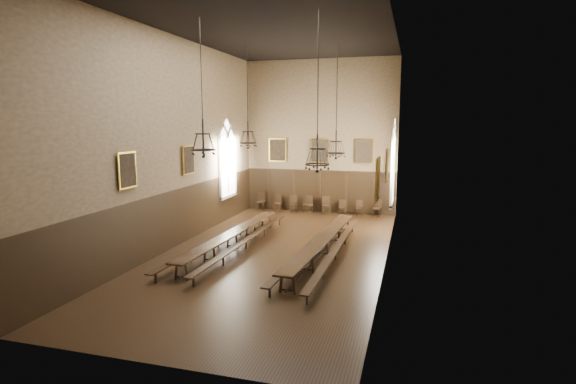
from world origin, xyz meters
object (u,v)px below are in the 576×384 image
at_px(bench_right_inner, 310,248).
at_px(chandelier_back_left, 248,136).
at_px(table_left, 232,240).
at_px(chandelier_front_left, 203,141).
at_px(table_right, 322,247).
at_px(bench_right_outer, 335,253).
at_px(chair_2, 294,207).
at_px(chair_4, 327,209).
at_px(chair_6, 360,211).
at_px(bench_left_inner, 246,242).
at_px(bench_left_outer, 218,241).
at_px(chair_7, 377,211).
at_px(chandelier_front_right, 317,154).
at_px(chair_0, 261,205).
at_px(chair_5, 342,210).
at_px(chandelier_back_right, 336,145).
at_px(chair_3, 308,208).
at_px(chair_1, 278,206).

relative_size(bench_right_inner, chandelier_back_left, 2.16).
height_order(table_left, chandelier_front_left, chandelier_front_left).
bearing_deg(table_right, chandelier_front_left, -147.13).
bearing_deg(bench_right_outer, chair_2, 114.88).
distance_m(chair_4, chair_6, 1.96).
height_order(bench_left_inner, chair_2, chair_2).
bearing_deg(table_left, bench_left_outer, -172.87).
relative_size(bench_left_inner, bench_right_outer, 1.01).
distance_m(table_left, bench_right_inner, 3.44).
distance_m(table_right, bench_right_inner, 0.50).
distance_m(bench_right_inner, chair_7, 8.66).
xyz_separation_m(bench_right_outer, chandelier_front_right, (-0.33, -2.08, 4.03)).
distance_m(table_right, chair_2, 9.04).
bearing_deg(chair_0, chandelier_back_left, -77.19).
distance_m(bench_right_outer, chair_0, 10.75).
xyz_separation_m(bench_right_outer, chair_7, (0.90, 8.72, 0.01)).
bearing_deg(bench_left_outer, chair_5, 64.17).
xyz_separation_m(table_left, chair_6, (4.47, 8.30, -0.09)).
bearing_deg(bench_right_outer, bench_left_outer, 176.77).
distance_m(table_right, chandelier_back_right, 4.52).
bearing_deg(chair_3, chandelier_front_right, -56.80).
height_order(table_right, chandelier_front_right, chandelier_front_right).
bearing_deg(chair_3, chair_1, -163.29).
relative_size(chandelier_back_right, chandelier_front_right, 0.98).
relative_size(bench_left_outer, chandelier_front_right, 1.91).
relative_size(bench_left_inner, chair_2, 9.98).
bearing_deg(bench_left_outer, chair_2, 82.44).
xyz_separation_m(table_right, chandelier_front_left, (-3.91, -2.53, 4.32)).
bearing_deg(chair_3, chair_7, 18.56).
height_order(chair_7, chandelier_front_right, chandelier_front_right).
bearing_deg(chair_4, table_right, -98.72).
height_order(bench_left_outer, chair_3, chair_3).
height_order(chair_5, chandelier_back_right, chandelier_back_right).
height_order(chandelier_back_left, chandelier_back_right, same).
bearing_deg(chair_3, table_left, -80.86).
distance_m(bench_right_inner, chair_3, 8.67).
bearing_deg(bench_right_outer, chair_5, 97.12).
xyz_separation_m(bench_right_outer, chair_2, (-4.04, 8.72, 0.02)).
height_order(bench_right_outer, chandelier_front_left, chandelier_front_left).
relative_size(table_left, chandelier_front_left, 1.92).
relative_size(table_left, bench_left_outer, 0.92).
distance_m(chair_4, chair_5, 0.94).
height_order(chair_0, chandelier_front_left, chandelier_front_left).
bearing_deg(chair_6, chandelier_back_left, -141.44).
relative_size(chair_3, chair_7, 1.03).
bearing_deg(bench_left_inner, chair_3, 84.76).
xyz_separation_m(table_left, chandelier_front_right, (4.21, -2.45, 3.96)).
distance_m(chair_1, chair_7, 5.98).
xyz_separation_m(table_right, chair_2, (-3.43, 8.37, -0.07)).
xyz_separation_m(chair_1, chandelier_front_left, (0.55, -10.95, 4.40)).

